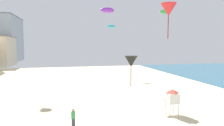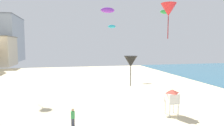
{
  "view_description": "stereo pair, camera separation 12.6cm",
  "coord_description": "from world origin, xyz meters",
  "px_view_note": "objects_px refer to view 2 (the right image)",
  "views": [
    {
      "loc": [
        -1.95,
        -3.98,
        6.89
      ],
      "look_at": [
        3.34,
        19.02,
        4.77
      ],
      "focal_mm": 32.15,
      "sensor_mm": 36.0,
      "label": 1
    },
    {
      "loc": [
        -1.82,
        -4.01,
        6.89
      ],
      "look_at": [
        3.34,
        19.02,
        4.77
      ],
      "focal_mm": 32.15,
      "sensor_mm": 36.0,
      "label": 2
    }
  ],
  "objects_px": {
    "kite_green_parafoil": "(165,12)",
    "lifeguard_stand": "(172,97)",
    "kite_purple_parafoil": "(108,10)",
    "kite_red_delta": "(168,10)",
    "kite_flyer": "(73,117)",
    "kite_black_delta": "(131,61)",
    "kite_cyan_parafoil": "(112,26)"
  },
  "relations": [
    {
      "from": "kite_flyer",
      "to": "lifeguard_stand",
      "type": "height_order",
      "value": "lifeguard_stand"
    },
    {
      "from": "kite_black_delta",
      "to": "kite_red_delta",
      "type": "distance_m",
      "value": 7.21
    },
    {
      "from": "kite_flyer",
      "to": "kite_black_delta",
      "type": "relative_size",
      "value": 0.62
    },
    {
      "from": "kite_black_delta",
      "to": "kite_red_delta",
      "type": "height_order",
      "value": "kite_red_delta"
    },
    {
      "from": "kite_cyan_parafoil",
      "to": "kite_flyer",
      "type": "bearing_deg",
      "value": -109.33
    },
    {
      "from": "kite_flyer",
      "to": "lifeguard_stand",
      "type": "xyz_separation_m",
      "value": [
        9.61,
        1.0,
        0.92
      ]
    },
    {
      "from": "lifeguard_stand",
      "to": "kite_cyan_parafoil",
      "type": "height_order",
      "value": "kite_cyan_parafoil"
    },
    {
      "from": "kite_cyan_parafoil",
      "to": "kite_red_delta",
      "type": "height_order",
      "value": "kite_cyan_parafoil"
    },
    {
      "from": "lifeguard_stand",
      "to": "kite_red_delta",
      "type": "distance_m",
      "value": 8.66
    },
    {
      "from": "lifeguard_stand",
      "to": "kite_red_delta",
      "type": "height_order",
      "value": "kite_red_delta"
    },
    {
      "from": "kite_black_delta",
      "to": "kite_green_parafoil",
      "type": "bearing_deg",
      "value": 52.61
    },
    {
      "from": "kite_black_delta",
      "to": "lifeguard_stand",
      "type": "bearing_deg",
      "value": 14.0
    },
    {
      "from": "kite_red_delta",
      "to": "kite_cyan_parafoil",
      "type": "bearing_deg",
      "value": 91.3
    },
    {
      "from": "kite_purple_parafoil",
      "to": "lifeguard_stand",
      "type": "bearing_deg",
      "value": -64.68
    },
    {
      "from": "lifeguard_stand",
      "to": "kite_black_delta",
      "type": "bearing_deg",
      "value": -146.42
    },
    {
      "from": "kite_flyer",
      "to": "kite_red_delta",
      "type": "bearing_deg",
      "value": -139.47
    },
    {
      "from": "kite_green_parafoil",
      "to": "kite_black_delta",
      "type": "xyz_separation_m",
      "value": [
        -9.44,
        -12.35,
        -6.47
      ]
    },
    {
      "from": "kite_black_delta",
      "to": "kite_flyer",
      "type": "bearing_deg",
      "value": 178.15
    },
    {
      "from": "kite_flyer",
      "to": "kite_green_parafoil",
      "type": "xyz_separation_m",
      "value": [
        14.39,
        12.19,
        11.04
      ]
    },
    {
      "from": "kite_purple_parafoil",
      "to": "kite_red_delta",
      "type": "xyz_separation_m",
      "value": [
        4.56,
        -8.32,
        -1.17
      ]
    },
    {
      "from": "kite_flyer",
      "to": "kite_red_delta",
      "type": "distance_m",
      "value": 13.72
    },
    {
      "from": "lifeguard_stand",
      "to": "kite_cyan_parafoil",
      "type": "relative_size",
      "value": 1.49
    },
    {
      "from": "kite_green_parafoil",
      "to": "lifeguard_stand",
      "type": "bearing_deg",
      "value": -113.16
    },
    {
      "from": "lifeguard_stand",
      "to": "kite_red_delta",
      "type": "bearing_deg",
      "value": 107.4
    },
    {
      "from": "kite_purple_parafoil",
      "to": "kite_red_delta",
      "type": "distance_m",
      "value": 9.55
    },
    {
      "from": "kite_green_parafoil",
      "to": "kite_purple_parafoil",
      "type": "xyz_separation_m",
      "value": [
        -9.3,
        -1.65,
        -0.37
      ]
    },
    {
      "from": "kite_green_parafoil",
      "to": "kite_purple_parafoil",
      "type": "relative_size",
      "value": 0.85
    },
    {
      "from": "lifeguard_stand",
      "to": "kite_cyan_parafoil",
      "type": "bearing_deg",
      "value": 110.72
    },
    {
      "from": "kite_flyer",
      "to": "kite_green_parafoil",
      "type": "bearing_deg",
      "value": -112.14
    },
    {
      "from": "kite_purple_parafoil",
      "to": "kite_red_delta",
      "type": "bearing_deg",
      "value": -61.28
    },
    {
      "from": "kite_green_parafoil",
      "to": "kite_cyan_parafoil",
      "type": "relative_size",
      "value": 0.94
    },
    {
      "from": "kite_flyer",
      "to": "lifeguard_stand",
      "type": "relative_size",
      "value": 0.64
    }
  ]
}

